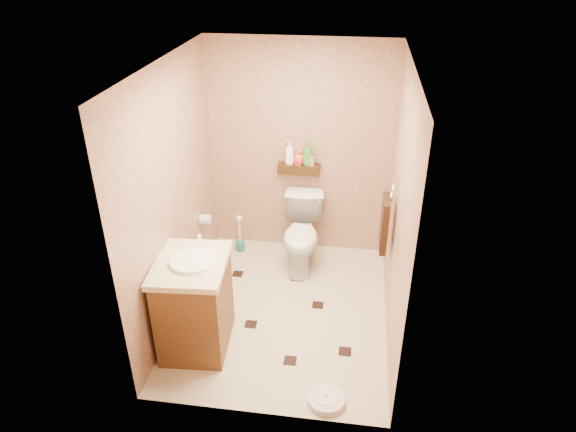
# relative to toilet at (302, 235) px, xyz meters

# --- Properties ---
(ground) EXTENTS (2.50, 2.50, 0.00)m
(ground) POSITION_rel_toilet_xyz_m (-0.08, -0.83, -0.39)
(ground) COLOR beige
(ground) RESTS_ON ground
(wall_back) EXTENTS (2.00, 0.04, 2.40)m
(wall_back) POSITION_rel_toilet_xyz_m (-0.08, 0.42, 0.81)
(wall_back) COLOR tan
(wall_back) RESTS_ON ground
(wall_front) EXTENTS (2.00, 0.04, 2.40)m
(wall_front) POSITION_rel_toilet_xyz_m (-0.08, -2.08, 0.81)
(wall_front) COLOR tan
(wall_front) RESTS_ON ground
(wall_left) EXTENTS (0.04, 2.50, 2.40)m
(wall_left) POSITION_rel_toilet_xyz_m (-1.08, -0.83, 0.81)
(wall_left) COLOR tan
(wall_left) RESTS_ON ground
(wall_right) EXTENTS (0.04, 2.50, 2.40)m
(wall_right) POSITION_rel_toilet_xyz_m (0.92, -0.83, 0.81)
(wall_right) COLOR tan
(wall_right) RESTS_ON ground
(ceiling) EXTENTS (2.00, 2.50, 0.02)m
(ceiling) POSITION_rel_toilet_xyz_m (-0.08, -0.83, 2.01)
(ceiling) COLOR silver
(ceiling) RESTS_ON wall_back
(wall_shelf) EXTENTS (0.46, 0.14, 0.10)m
(wall_shelf) POSITION_rel_toilet_xyz_m (-0.08, 0.34, 0.63)
(wall_shelf) COLOR #331F0D
(wall_shelf) RESTS_ON wall_back
(floor_accents) EXTENTS (1.33, 1.33, 0.01)m
(floor_accents) POSITION_rel_toilet_xyz_m (-0.03, -0.86, -0.39)
(floor_accents) COLOR black
(floor_accents) RESTS_ON ground
(toilet) EXTENTS (0.47, 0.78, 0.78)m
(toilet) POSITION_rel_toilet_xyz_m (0.00, 0.00, 0.00)
(toilet) COLOR white
(toilet) RESTS_ON ground
(vanity) EXTENTS (0.64, 0.76, 1.02)m
(vanity) POSITION_rel_toilet_xyz_m (-0.78, -1.38, 0.06)
(vanity) COLOR brown
(vanity) RESTS_ON ground
(bathroom_scale) EXTENTS (0.34, 0.34, 0.06)m
(bathroom_scale) POSITION_rel_toilet_xyz_m (0.42, -1.90, -0.36)
(bathroom_scale) COLOR white
(bathroom_scale) RESTS_ON ground
(toilet_brush) EXTENTS (0.11, 0.11, 0.46)m
(toilet_brush) POSITION_rel_toilet_xyz_m (-0.75, 0.19, -0.23)
(toilet_brush) COLOR #1B6D6D
(toilet_brush) RESTS_ON ground
(towel_ring) EXTENTS (0.12, 0.30, 0.76)m
(towel_ring) POSITION_rel_toilet_xyz_m (0.83, -0.58, 0.56)
(towel_ring) COLOR silver
(towel_ring) RESTS_ON wall_right
(toilet_paper) EXTENTS (0.12, 0.11, 0.12)m
(toilet_paper) POSITION_rel_toilet_xyz_m (-1.02, -0.18, 0.21)
(toilet_paper) COLOR white
(toilet_paper) RESTS_ON wall_left
(bottle_a) EXTENTS (0.13, 0.13, 0.26)m
(bottle_a) POSITION_rel_toilet_xyz_m (-0.19, 0.34, 0.81)
(bottle_a) COLOR white
(bottle_a) RESTS_ON wall_shelf
(bottle_b) EXTENTS (0.09, 0.10, 0.16)m
(bottle_b) POSITION_rel_toilet_xyz_m (-0.08, 0.34, 0.76)
(bottle_b) COLOR yellow
(bottle_b) RESTS_ON wall_shelf
(bottle_c) EXTENTS (0.13, 0.13, 0.14)m
(bottle_c) POSITION_rel_toilet_xyz_m (-0.08, 0.34, 0.75)
(bottle_c) COLOR red
(bottle_c) RESTS_ON wall_shelf
(bottle_d) EXTENTS (0.14, 0.14, 0.26)m
(bottle_d) POSITION_rel_toilet_xyz_m (0.01, 0.34, 0.81)
(bottle_d) COLOR #348E2F
(bottle_d) RESTS_ON wall_shelf
(bottle_e) EXTENTS (0.08, 0.08, 0.15)m
(bottle_e) POSITION_rel_toilet_xyz_m (0.05, 0.34, 0.76)
(bottle_e) COLOR #D06F45
(bottle_e) RESTS_ON wall_shelf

